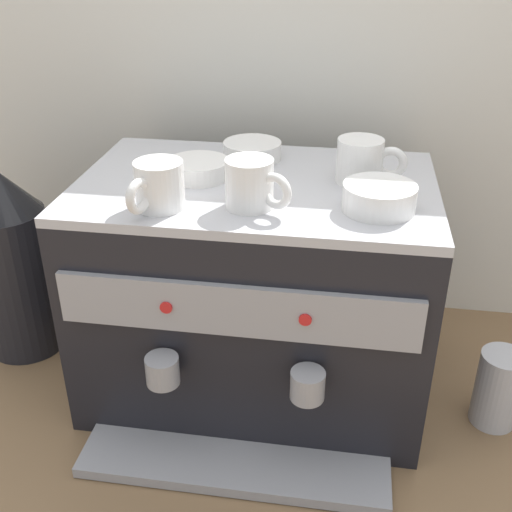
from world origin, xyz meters
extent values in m
plane|color=brown|center=(0.00, 0.00, 0.00)|extent=(4.00, 4.00, 0.00)
cube|color=silver|center=(0.00, 0.35, 0.50)|extent=(2.80, 0.03, 1.01)
cube|color=black|center=(0.00, 0.00, 0.21)|extent=(0.63, 0.41, 0.42)
cube|color=#B7B7BC|center=(0.00, 0.00, 0.43)|extent=(0.63, 0.41, 0.02)
cube|color=#939399|center=(0.00, -0.21, 0.30)|extent=(0.58, 0.01, 0.09)
cylinder|color=red|center=(-0.11, -0.22, 0.30)|extent=(0.02, 0.01, 0.02)
cylinder|color=red|center=(0.11, -0.22, 0.30)|extent=(0.02, 0.01, 0.02)
cube|color=#939399|center=(0.00, -0.25, 0.01)|extent=(0.53, 0.12, 0.02)
cylinder|color=#939399|center=(-0.12, -0.23, 0.19)|extent=(0.06, 0.06, 0.05)
cylinder|color=#939399|center=(0.12, -0.23, 0.19)|extent=(0.06, 0.06, 0.05)
cylinder|color=white|center=(0.01, -0.11, 0.48)|extent=(0.08, 0.08, 0.08)
torus|color=white|center=(0.05, -0.13, 0.48)|extent=(0.06, 0.04, 0.06)
cylinder|color=white|center=(0.18, 0.03, 0.47)|extent=(0.08, 0.08, 0.08)
torus|color=white|center=(0.23, 0.03, 0.47)|extent=(0.06, 0.02, 0.06)
cylinder|color=white|center=(-0.13, -0.13, 0.47)|extent=(0.08, 0.08, 0.08)
torus|color=white|center=(-0.15, -0.18, 0.47)|extent=(0.03, 0.06, 0.06)
cylinder|color=white|center=(-0.03, 0.12, 0.45)|extent=(0.11, 0.11, 0.03)
cylinder|color=white|center=(-0.03, 0.12, 0.44)|extent=(0.06, 0.06, 0.01)
cylinder|color=white|center=(-0.10, 0.01, 0.45)|extent=(0.11, 0.11, 0.03)
cylinder|color=white|center=(-0.10, 0.01, 0.44)|extent=(0.06, 0.06, 0.01)
cylinder|color=white|center=(0.21, -0.09, 0.46)|extent=(0.12, 0.12, 0.04)
cylinder|color=white|center=(0.21, -0.09, 0.44)|extent=(0.06, 0.06, 0.01)
cylinder|color=black|center=(-0.52, 0.04, 0.16)|extent=(0.16, 0.16, 0.32)
cylinder|color=#B7B7BC|center=(0.46, -0.05, 0.08)|extent=(0.08, 0.08, 0.15)
camera|label=1|loc=(0.16, -1.01, 0.84)|focal=43.89mm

